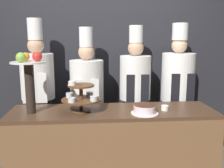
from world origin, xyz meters
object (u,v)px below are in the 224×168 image
(chef_center_right, at_px, (135,90))
(chef_center_left, at_px, (87,94))
(cup_white, at_px, (165,108))
(chef_left, at_px, (38,90))
(tiered_stand, at_px, (81,97))
(chef_right, at_px, (177,89))
(fruit_pedestal, at_px, (29,74))
(cake_round, at_px, (145,109))

(chef_center_right, bearing_deg, chef_center_left, -180.00)
(cup_white, xyz_separation_m, chef_left, (-1.37, 0.63, 0.07))
(tiered_stand, relative_size, chef_right, 0.22)
(chef_left, height_order, chef_center_left, chef_left)
(chef_right, bearing_deg, cup_white, -118.75)
(chef_center_left, height_order, chef_center_right, chef_center_right)
(fruit_pedestal, distance_m, chef_center_left, 0.87)
(fruit_pedestal, height_order, chef_center_left, chef_center_left)
(cake_round, bearing_deg, chef_left, 148.09)
(tiered_stand, relative_size, fruit_pedestal, 0.65)
(chef_center_right, bearing_deg, tiered_stand, -137.38)
(chef_center_left, distance_m, chef_right, 1.13)
(chef_right, bearing_deg, cake_round, -128.43)
(fruit_pedestal, xyz_separation_m, cake_round, (1.09, -0.11, -0.34))
(cake_round, relative_size, cup_white, 3.70)
(tiered_stand, height_order, chef_center_left, chef_center_left)
(cup_white, relative_size, chef_right, 0.04)
(chef_center_left, distance_m, chef_center_right, 0.60)
(cake_round, relative_size, chef_left, 0.15)
(chef_center_right, bearing_deg, chef_left, 180.00)
(chef_left, bearing_deg, cake_round, -31.91)
(cup_white, xyz_separation_m, chef_center_right, (-0.20, 0.63, 0.05))
(chef_right, bearing_deg, chef_center_right, 179.99)
(chef_center_right, bearing_deg, chef_right, -0.01)
(tiered_stand, distance_m, chef_center_left, 0.60)
(cup_white, bearing_deg, cake_round, -158.16)
(tiered_stand, xyz_separation_m, chef_center_right, (0.64, 0.59, -0.08))
(fruit_pedestal, bearing_deg, chef_center_left, 48.89)
(chef_center_left, relative_size, chef_center_right, 0.99)
(cup_white, height_order, chef_center_left, chef_center_left)
(chef_left, distance_m, chef_center_right, 1.18)
(fruit_pedestal, relative_size, chef_right, 0.34)
(cup_white, height_order, chef_center_right, chef_center_right)
(cup_white, bearing_deg, chef_center_left, 141.62)
(chef_center_right, bearing_deg, fruit_pedestal, -151.66)
(chef_left, bearing_deg, chef_center_right, -0.00)
(chef_center_right, bearing_deg, cup_white, -72.63)
(fruit_pedestal, relative_size, chef_center_left, 0.34)
(tiered_stand, distance_m, chef_left, 0.80)
(tiered_stand, xyz_separation_m, chef_left, (-0.54, 0.59, -0.05))
(cake_round, relative_size, chef_center_right, 0.15)
(tiered_stand, bearing_deg, chef_center_left, 85.33)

